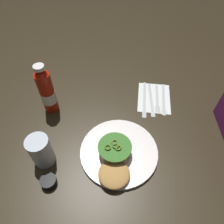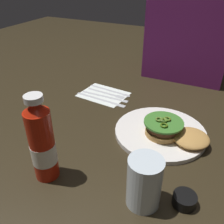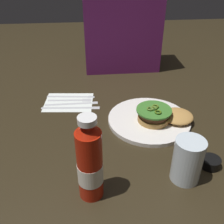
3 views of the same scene
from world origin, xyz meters
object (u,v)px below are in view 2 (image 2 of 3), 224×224
object	(u,v)px
ketchup_bottle	(42,143)
water_glass	(144,182)
spoon_utensil	(115,91)
butter_knife	(107,96)
fork_utensil	(109,93)
dinner_plate	(160,132)
napkin	(104,94)
burger_sandwich	(173,131)
condiment_cup	(184,200)
diner_person	(192,18)
steak_knife	(103,100)

from	to	relation	value
ketchup_bottle	water_glass	xyz separation A→B (m)	(0.25, 0.03, -0.04)
ketchup_bottle	spoon_utensil	world-z (taller)	ketchup_bottle
butter_knife	fork_utensil	bearing A→B (deg)	100.95
dinner_plate	ketchup_bottle	distance (m)	0.37
dinner_plate	napkin	world-z (taller)	dinner_plate
burger_sandwich	fork_utensil	xyz separation A→B (m)	(-0.31, 0.19, -0.03)
spoon_utensil	condiment_cup	bearing A→B (deg)	-48.93
burger_sandwich	ketchup_bottle	distance (m)	0.38
butter_knife	fork_utensil	xyz separation A→B (m)	(-0.01, 0.03, -0.00)
ketchup_bottle	diner_person	size ratio (longest dim) A/B	0.38
condiment_cup	fork_utensil	world-z (taller)	condiment_cup
ketchup_bottle	napkin	size ratio (longest dim) A/B	1.23
steak_knife	condiment_cup	bearing A→B (deg)	-41.83
fork_utensil	burger_sandwich	bearing A→B (deg)	-31.26
napkin	fork_utensil	world-z (taller)	fork_utensil
dinner_plate	water_glass	xyz separation A→B (m)	(0.04, -0.27, 0.06)
spoon_utensil	dinner_plate	bearing A→B (deg)	-38.17
napkin	fork_utensil	bearing A→B (deg)	33.77
water_glass	diner_person	distance (m)	0.80
ketchup_bottle	napkin	world-z (taller)	ketchup_bottle
napkin	butter_knife	xyz separation A→B (m)	(0.02, -0.01, 0.00)
fork_utensil	diner_person	world-z (taller)	diner_person
dinner_plate	fork_utensil	size ratio (longest dim) A/B	1.64
fork_utensil	ketchup_bottle	bearing A→B (deg)	-83.04
burger_sandwich	diner_person	world-z (taller)	diner_person
burger_sandwich	fork_utensil	bearing A→B (deg)	148.74
fork_utensil	diner_person	xyz separation A→B (m)	(0.23, 0.33, 0.26)
fork_utensil	diner_person	distance (m)	0.48
burger_sandwich	fork_utensil	world-z (taller)	burger_sandwich
burger_sandwich	butter_knife	bearing A→B (deg)	152.18
napkin	diner_person	distance (m)	0.50
dinner_plate	water_glass	distance (m)	0.28
fork_utensil	diner_person	bearing A→B (deg)	55.08
ketchup_bottle	spoon_utensil	bearing A→B (deg)	94.94
butter_knife	spoon_utensil	size ratio (longest dim) A/B	1.05
diner_person	burger_sandwich	bearing A→B (deg)	-81.49
water_glass	spoon_utensil	size ratio (longest dim) A/B	0.63
steak_knife	spoon_utensil	xyz separation A→B (m)	(0.01, 0.09, 0.00)
ketchup_bottle	napkin	bearing A→B (deg)	99.56
ketchup_bottle	steak_knife	size ratio (longest dim) A/B	1.03
water_glass	butter_knife	distance (m)	0.51
dinner_plate	fork_utensil	bearing A→B (deg)	147.25
butter_knife	condiment_cup	bearing A→B (deg)	-44.41
steak_knife	butter_knife	world-z (taller)	same
ketchup_bottle	steak_knife	distance (m)	0.42
condiment_cup	diner_person	xyz separation A→B (m)	(-0.16, 0.74, 0.25)
condiment_cup	burger_sandwich	bearing A→B (deg)	110.57
spoon_utensil	water_glass	bearing A→B (deg)	-58.09
dinner_plate	napkin	xyz separation A→B (m)	(-0.29, 0.16, -0.01)
butter_knife	diner_person	size ratio (longest dim) A/B	0.34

